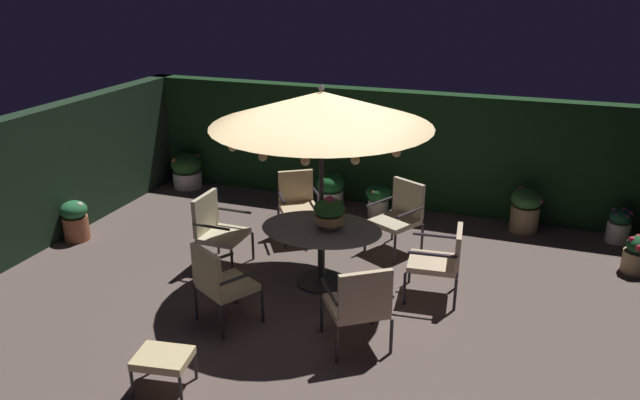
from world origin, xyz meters
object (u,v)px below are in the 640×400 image
Objects in this scene: patio_dining_table at (321,240)px; patio_umbrella at (321,109)px; potted_plant_left_far at (638,255)px; patio_chair_east at (216,227)px; potted_plant_back_left at (75,219)px; patio_chair_south at (359,302)px; patio_chair_southwest at (441,258)px; patio_chair_southeast at (220,280)px; potted_plant_right_near at (525,209)px; ottoman_footrest at (163,359)px; potted_plant_left_near at (330,190)px; potted_plant_back_center at (378,198)px; patio_chair_north at (400,213)px; patio_chair_northeast at (298,201)px; centerpiece_planter at (329,211)px; potted_plant_back_right at (187,170)px; potted_plant_front_corner at (619,225)px.

patio_umbrella is (-0.00, 0.00, 1.64)m from patio_dining_table.
patio_dining_table is 3.02× the size of potted_plant_left_far.
patio_umbrella is 2.65× the size of patio_chair_east.
patio_chair_south is at bearing -15.05° from potted_plant_back_left.
patio_chair_south is 1.49m from patio_chair_southwest.
patio_chair_southeast is at bearing -146.92° from patio_chair_southwest.
patio_umbrella is at bearing 124.83° from patio_chair_south.
ottoman_footrest is at bearing -121.13° from potted_plant_right_near.
patio_umbrella is at bearing -132.32° from potted_plant_right_near.
patio_chair_southwest is at bearing -46.88° from potted_plant_left_near.
patio_umbrella is 3.12m from potted_plant_back_center.
patio_chair_east is (-1.48, 0.02, -0.04)m from patio_dining_table.
patio_chair_north reaches higher than patio_chair_south.
patio_chair_east is at bearing 152.05° from patio_chair_south.
patio_chair_north is 3.13m from potted_plant_left_far.
patio_chair_northeast is at bearing -126.48° from potted_plant_back_center.
potted_plant_left_near is at bearing 140.54° from patio_chair_north.
potted_plant_left_near reaches higher than potted_plant_back_left.
patio_chair_northeast is (-0.91, 1.24, -0.42)m from centerpiece_planter.
patio_chair_northeast is 1.86× the size of potted_plant_back_center.
patio_chair_north is at bearing 93.42° from patio_chair_south.
patio_chair_northeast is at bearing -26.93° from potted_plant_back_right.
patio_chair_south is (1.57, 0.07, -0.00)m from patio_chair_southeast.
patio_chair_southeast is 4.80m from potted_plant_back_right.
potted_plant_left_far is (7.61, 1.63, -0.07)m from potted_plant_back_left.
potted_plant_left_near is (-0.83, 2.48, -0.67)m from centerpiece_planter.
potted_plant_right_near is (2.23, 2.58, -0.63)m from centerpiece_planter.
patio_chair_east is at bearing 179.32° from patio_umbrella.
patio_chair_southwest is 5.29m from potted_plant_back_left.
patio_chair_southeast is at bearing -88.16° from patio_chair_northeast.
ottoman_footrest is 0.94× the size of potted_plant_back_left.
potted_plant_back_right is 1.24× the size of potted_plant_front_corner.
patio_chair_southwest is 5.56m from potted_plant_back_right.
potted_plant_right_near is (2.34, 2.57, -0.23)m from patio_dining_table.
centerpiece_planter is at bearing -4.70° from patio_dining_table.
potted_plant_right_near is (1.64, 1.26, -0.19)m from patio_chair_north.
patio_umbrella is 5.09× the size of potted_plant_front_corner.
patio_dining_table is 2.47m from potted_plant_back_center.
patio_umbrella is at bearing 147.11° from patio_dining_table.
patio_chair_north reaches higher than potted_plant_front_corner.
patio_umbrella is 6.09× the size of centerpiece_planter.
patio_dining_table is 1.48m from patio_chair_north.
centerpiece_planter is 0.44× the size of patio_chair_south.
centerpiece_planter reaches higher than potted_plant_back_center.
potted_plant_back_right is (-4.21, 1.30, -0.23)m from patio_chair_north.
patio_dining_table is 2.38× the size of potted_plant_back_right.
potted_plant_back_left is (-6.16, -2.53, -0.05)m from potted_plant_right_near.
patio_chair_north is 1.09× the size of patio_chair_southwest.
patio_chair_north reaches higher than potted_plant_back_right.
potted_plant_back_right reaches higher than potted_plant_back_center.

